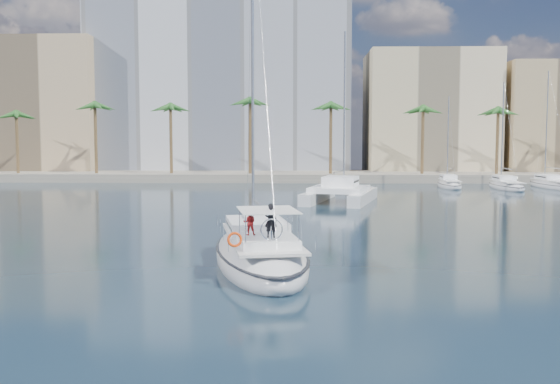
{
  "coord_description": "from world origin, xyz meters",
  "views": [
    {
      "loc": [
        0.68,
        -32.45,
        6.11
      ],
      "look_at": [
        -0.26,
        1.5,
        3.23
      ],
      "focal_mm": 40.0,
      "sensor_mm": 36.0,
      "label": 1
    }
  ],
  "objects": [
    {
      "name": "moored_yacht_a",
      "position": [
        20.0,
        47.0,
        0.0
      ],
      "size": [
        3.37,
        9.52,
        11.9
      ],
      "primitive_type": null,
      "rotation": [
        0.0,
        0.0,
        -0.07
      ],
      "color": "silver",
      "rests_on": "ground"
    },
    {
      "name": "seagull",
      "position": [
        -1.53,
        2.74,
        0.75
      ],
      "size": [
        1.09,
        0.47,
        0.2
      ],
      "color": "silver",
      "rests_on": "ground"
    },
    {
      "name": "building_tan_left",
      "position": [
        -42.0,
        69.0,
        11.0
      ],
      "size": [
        22.0,
        14.0,
        22.0
      ],
      "primitive_type": "cube",
      "color": "tan",
      "rests_on": "ground"
    },
    {
      "name": "quay",
      "position": [
        0.0,
        61.0,
        0.6
      ],
      "size": [
        120.0,
        14.0,
        1.2
      ],
      "primitive_type": "cube",
      "color": "gray",
      "rests_on": "ground"
    },
    {
      "name": "moored_yacht_b",
      "position": [
        26.5,
        45.0,
        0.0
      ],
      "size": [
        3.32,
        10.83,
        13.72
      ],
      "primitive_type": null,
      "rotation": [
        0.0,
        0.0,
        -0.02
      ],
      "color": "silver",
      "rests_on": "ground"
    },
    {
      "name": "main_sloop",
      "position": [
        -1.13,
        -2.65,
        0.57
      ],
      "size": [
        6.54,
        13.7,
        19.52
      ],
      "rotation": [
        0.0,
        0.0,
        0.19
      ],
      "color": "silver",
      "rests_on": "ground"
    },
    {
      "name": "building_modern",
      "position": [
        -12.0,
        73.0,
        14.0
      ],
      "size": [
        42.0,
        16.0,
        28.0
      ],
      "primitive_type": "cube",
      "color": "silver",
      "rests_on": "ground"
    },
    {
      "name": "palm_left",
      "position": [
        -34.0,
        57.0,
        10.28
      ],
      "size": [
        3.6,
        3.6,
        12.3
      ],
      "color": "brown",
      "rests_on": "ground"
    },
    {
      "name": "building_beige",
      "position": [
        22.0,
        70.0,
        10.0
      ],
      "size": [
        20.0,
        14.0,
        20.0
      ],
      "primitive_type": "cube",
      "color": "beige",
      "rests_on": "ground"
    },
    {
      "name": "ground",
      "position": [
        0.0,
        0.0,
        0.0
      ],
      "size": [
        160.0,
        160.0,
        0.0
      ],
      "primitive_type": "plane",
      "color": "black",
      "rests_on": "ground"
    },
    {
      "name": "palm_centre",
      "position": [
        0.0,
        57.0,
        10.28
      ],
      "size": [
        3.6,
        3.6,
        12.3
      ],
      "color": "brown",
      "rests_on": "ground"
    },
    {
      "name": "building_tan_right",
      "position": [
        42.0,
        68.0,
        9.0
      ],
      "size": [
        18.0,
        12.0,
        18.0
      ],
      "primitive_type": "cube",
      "color": "tan",
      "rests_on": "ground"
    },
    {
      "name": "catamaran",
      "position": [
        4.87,
        28.29,
        1.13
      ],
      "size": [
        8.4,
        12.47,
        16.7
      ],
      "rotation": [
        0.0,
        0.0,
        -0.26
      ],
      "color": "silver",
      "rests_on": "ground"
    },
    {
      "name": "palm_right",
      "position": [
        34.0,
        57.0,
        10.28
      ],
      "size": [
        3.6,
        3.6,
        12.3
      ],
      "color": "brown",
      "rests_on": "ground"
    },
    {
      "name": "moored_yacht_c",
      "position": [
        33.0,
        47.0,
        0.0
      ],
      "size": [
        3.98,
        12.33,
        15.54
      ],
      "primitive_type": null,
      "rotation": [
        0.0,
        0.0,
        0.03
      ],
      "color": "silver",
      "rests_on": "ground"
    }
  ]
}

